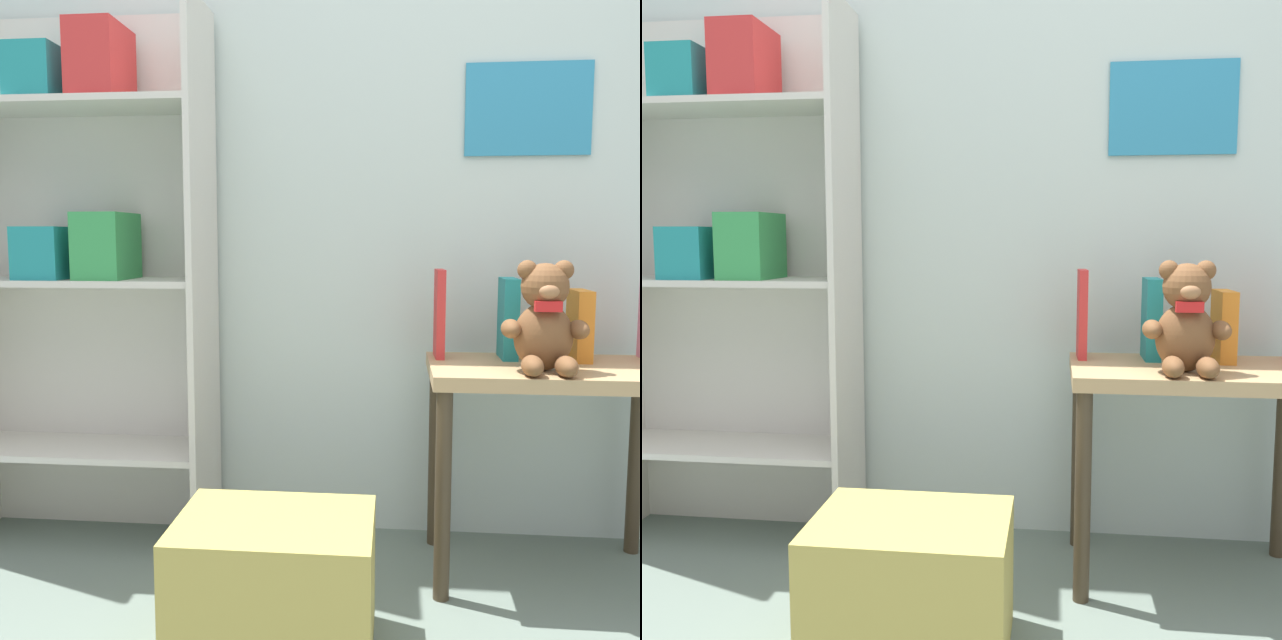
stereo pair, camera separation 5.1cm
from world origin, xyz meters
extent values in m
cube|color=silver|center=(0.00, 1.43, 1.25)|extent=(4.80, 0.06, 2.50)
cube|color=teal|center=(0.30, 1.39, 1.25)|extent=(0.35, 0.01, 0.26)
cube|color=beige|center=(-0.60, 1.24, 0.77)|extent=(0.02, 0.28, 1.53)
cube|color=beige|center=(-0.96, 1.37, 0.77)|extent=(0.73, 0.02, 1.53)
cube|color=beige|center=(-0.96, 1.24, 0.28)|extent=(0.70, 0.26, 0.02)
cube|color=beige|center=(-0.96, 1.24, 0.77)|extent=(0.70, 0.26, 0.02)
cube|color=beige|center=(-0.96, 1.24, 1.26)|extent=(0.70, 0.26, 0.02)
cube|color=teal|center=(-1.05, 1.23, 1.34)|extent=(0.13, 0.20, 0.15)
cube|color=red|center=(-0.88, 1.23, 1.37)|extent=(0.13, 0.20, 0.20)
cube|color=teal|center=(-1.05, 1.23, 0.85)|extent=(0.13, 0.20, 0.15)
cube|color=#33934C|center=(-0.88, 1.23, 0.87)|extent=(0.13, 0.20, 0.19)
cube|color=tan|center=(0.34, 1.15, 0.55)|extent=(0.62, 0.39, 0.04)
cylinder|color=#3E3121|center=(0.06, 0.98, 0.26)|extent=(0.04, 0.04, 0.53)
cylinder|color=#3E3121|center=(0.06, 1.31, 0.26)|extent=(0.04, 0.04, 0.53)
cylinder|color=#3E3121|center=(0.62, 1.31, 0.26)|extent=(0.04, 0.04, 0.53)
ellipsoid|color=brown|center=(0.30, 1.07, 0.65)|extent=(0.14, 0.11, 0.17)
sphere|color=brown|center=(0.30, 1.07, 0.77)|extent=(0.12, 0.12, 0.12)
sphere|color=brown|center=(0.26, 1.07, 0.81)|extent=(0.05, 0.05, 0.05)
sphere|color=brown|center=(0.34, 1.07, 0.81)|extent=(0.05, 0.05, 0.05)
ellipsoid|color=#9B6842|center=(0.30, 1.02, 0.76)|extent=(0.05, 0.03, 0.03)
ellipsoid|color=brown|center=(0.22, 1.06, 0.67)|extent=(0.05, 0.09, 0.05)
ellipsoid|color=brown|center=(0.38, 1.06, 0.67)|extent=(0.05, 0.09, 0.05)
ellipsoid|color=brown|center=(0.26, 0.99, 0.59)|extent=(0.05, 0.10, 0.05)
ellipsoid|color=brown|center=(0.34, 0.99, 0.59)|extent=(0.05, 0.10, 0.05)
cube|color=red|center=(0.30, 1.03, 0.73)|extent=(0.06, 0.02, 0.03)
cube|color=red|center=(0.06, 1.25, 0.69)|extent=(0.03, 0.10, 0.24)
cube|color=teal|center=(0.24, 1.25, 0.67)|extent=(0.04, 0.13, 0.22)
cube|color=orange|center=(0.43, 1.24, 0.66)|extent=(0.04, 0.14, 0.19)
cube|color=tan|center=(-0.31, 0.72, 0.15)|extent=(0.42, 0.32, 0.30)
camera|label=1|loc=(-0.07, -0.72, 0.89)|focal=40.00mm
camera|label=2|loc=(-0.02, -0.71, 0.89)|focal=40.00mm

